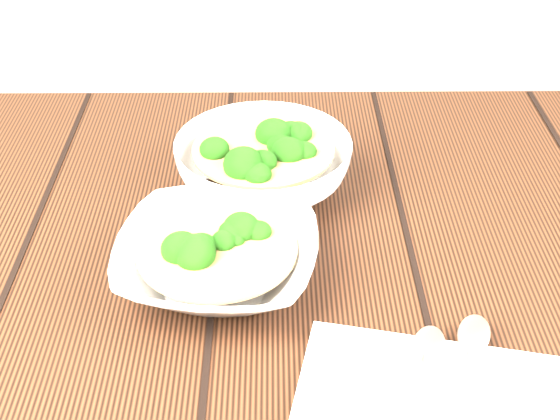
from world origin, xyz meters
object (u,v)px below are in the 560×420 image
trivet (226,209)px  table (239,360)px  soup_bowl_front (217,258)px  soup_bowl_back (263,164)px

trivet → table: bearing=-81.9°
table → soup_bowl_front: bearing=-162.0°
table → trivet: trivet is taller
soup_bowl_front → soup_bowl_back: bearing=74.8°
soup_bowl_back → trivet: 0.07m
soup_bowl_front → trivet: size_ratio=1.95×
soup_bowl_front → trivet: bearing=88.5°
soup_bowl_front → trivet: (0.00, 0.10, -0.01)m
table → soup_bowl_back: bearing=80.0°
soup_bowl_back → trivet: size_ratio=2.10×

